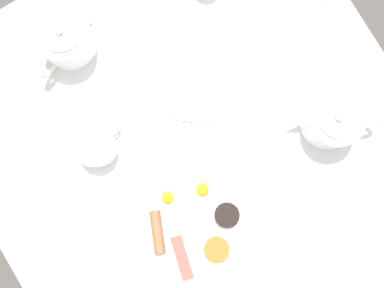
% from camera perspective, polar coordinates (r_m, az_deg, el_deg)
% --- Properties ---
extents(ground_plane, '(8.00, 8.00, 0.00)m').
position_cam_1_polar(ground_plane, '(1.89, -0.00, -1.70)').
color(ground_plane, '#4C4742').
extents(table, '(0.97, 0.95, 0.72)m').
position_cam_1_polar(table, '(1.25, -0.00, -0.33)').
color(table, silver).
rests_on(table, ground_plane).
extents(breakfast_plate, '(0.29, 0.29, 0.04)m').
position_cam_1_polar(breakfast_plate, '(1.17, 0.01, -8.32)').
color(breakfast_plate, white).
rests_on(breakfast_plate, table).
extents(teapot_near, '(0.13, 0.18, 0.12)m').
position_cam_1_polar(teapot_near, '(1.17, 14.79, 2.42)').
color(teapot_near, white).
rests_on(teapot_near, table).
extents(teapot_far, '(0.12, 0.19, 0.12)m').
position_cam_1_polar(teapot_far, '(1.19, -13.36, 10.82)').
color(teapot_far, white).
rests_on(teapot_far, table).
extents(teacup_with_saucer_left, '(0.14, 0.14, 0.06)m').
position_cam_1_polar(teacup_with_saucer_left, '(1.16, -10.01, -0.37)').
color(teacup_with_saucer_left, white).
rests_on(teacup_with_saucer_left, table).
extents(napkin_folded, '(0.20, 0.19, 0.01)m').
position_cam_1_polar(napkin_folded, '(1.19, 0.68, 6.27)').
color(napkin_folded, white).
rests_on(napkin_folded, table).
extents(knife_by_plate, '(0.17, 0.16, 0.00)m').
position_cam_1_polar(knife_by_plate, '(1.22, 15.37, -9.81)').
color(knife_by_plate, silver).
rests_on(knife_by_plate, table).
extents(spoon_for_tea, '(0.07, 0.16, 0.00)m').
position_cam_1_polar(spoon_for_tea, '(1.25, 10.88, 13.87)').
color(spoon_for_tea, silver).
rests_on(spoon_for_tea, table).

